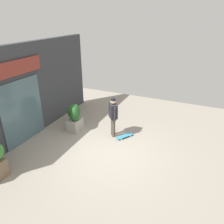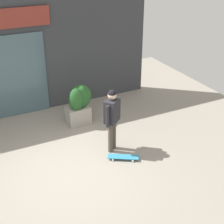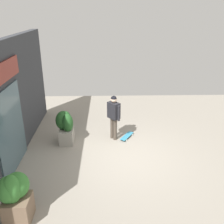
{
  "view_description": "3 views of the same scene",
  "coord_description": "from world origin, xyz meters",
  "px_view_note": "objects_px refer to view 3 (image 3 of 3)",
  "views": [
    {
      "loc": [
        -5.83,
        -2.91,
        4.55
      ],
      "look_at": [
        1.21,
        0.3,
        1.02
      ],
      "focal_mm": 35.07,
      "sensor_mm": 36.0,
      "label": 1
    },
    {
      "loc": [
        -1.97,
        -6.1,
        4.73
      ],
      "look_at": [
        1.21,
        0.3,
        1.02
      ],
      "focal_mm": 54.36,
      "sensor_mm": 36.0,
      "label": 2
    },
    {
      "loc": [
        -6.91,
        0.5,
        4.37
      ],
      "look_at": [
        1.21,
        0.3,
        1.02
      ],
      "focal_mm": 40.6,
      "sensor_mm": 36.0,
      "label": 3
    }
  ],
  "objects_px": {
    "skateboarder": "(114,113)",
    "planter_box_right": "(15,195)",
    "planter_box_left": "(66,125)",
    "skateboard": "(127,136)"
  },
  "relations": [
    {
      "from": "planter_box_right",
      "to": "planter_box_left",
      "type": "bearing_deg",
      "value": -9.28
    },
    {
      "from": "skateboarder",
      "to": "planter_box_left",
      "type": "distance_m",
      "value": 1.71
    },
    {
      "from": "skateboarder",
      "to": "skateboard",
      "type": "xyz_separation_m",
      "value": [
        0.06,
        -0.48,
        -0.93
      ]
    },
    {
      "from": "skateboarder",
      "to": "planter_box_right",
      "type": "height_order",
      "value": "skateboarder"
    },
    {
      "from": "skateboarder",
      "to": "skateboard",
      "type": "distance_m",
      "value": 1.05
    },
    {
      "from": "planter_box_left",
      "to": "planter_box_right",
      "type": "height_order",
      "value": "planter_box_right"
    },
    {
      "from": "skateboard",
      "to": "planter_box_right",
      "type": "distance_m",
      "value": 4.68
    },
    {
      "from": "planter_box_left",
      "to": "skateboarder",
      "type": "bearing_deg",
      "value": -83.64
    },
    {
      "from": "skateboard",
      "to": "planter_box_right",
      "type": "height_order",
      "value": "planter_box_right"
    },
    {
      "from": "skateboarder",
      "to": "planter_box_left",
      "type": "relative_size",
      "value": 1.45
    }
  ]
}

